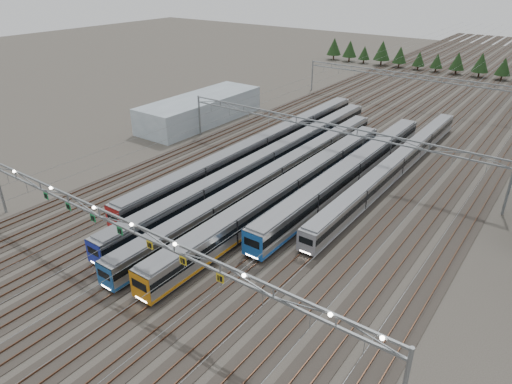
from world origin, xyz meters
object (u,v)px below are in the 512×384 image
Objects in this scene: train_d at (289,189)px; train_f at (395,166)px; gantry_near at (133,231)px; gantry_mid at (325,131)px; west_shed at (201,109)px; train_b at (267,160)px; train_c at (275,176)px; train_a at (261,146)px; gantry_far at (416,81)px; train_e at (351,172)px.

train_d is 19.92m from train_f.
gantry_near is 1.00× the size of gantry_mid.
gantry_mid is 1.88× the size of west_shed.
train_f is (18.00, 10.32, -0.06)m from train_b.
gantry_near is at bearing -90.07° from gantry_mid.
train_f is 1.01× the size of gantry_mid.
train_c is 1.11× the size of train_f.
gantry_mid is 34.47m from west_shed.
train_f is at bearing 63.14° from train_d.
gantry_far is at bearing 76.64° from train_a.
train_d is (13.50, -11.90, 0.07)m from train_a.
train_d is at bearing -30.16° from west_shed.
train_b is 1.23× the size of train_d.
gantry_near is at bearing -54.26° from west_shed.
train_c is 56.52m from gantry_far.
train_f is at bearing 47.60° from train_c.
gantry_far is at bearing 92.17° from train_d.
train_e is (9.00, 7.59, 0.22)m from train_c.
train_e is at bearing -82.11° from gantry_far.
train_b is 1.20× the size of train_f.
train_b is 13.86m from train_e.
west_shed is (-40.39, 10.28, 0.56)m from train_e.
train_c is 12.35m from gantry_mid.
gantry_mid is at bearing -162.78° from train_f.
train_d is (9.00, -7.46, 0.18)m from train_b.
train_e is 8.49m from train_f.
train_b is at bearing 101.38° from gantry_near.
train_c is (9.00, -8.92, -0.13)m from train_a.
train_a is at bearing -21.79° from west_shed.
train_a is 18.00m from train_d.
gantry_far reaches higher than train_f.
train_b is 34.34m from gantry_near.
train_a is 0.95× the size of train_b.
gantry_near is (2.20, -28.82, 5.15)m from train_c.
train_d is 1.85× the size of west_shed.
train_a is 1.15× the size of gantry_mid.
train_d is (4.50, -2.99, 0.19)m from train_c.
train_c is 20.02m from train_f.
gantry_mid is at bearing 45.34° from train_b.
train_b is 2.27× the size of west_shed.
gantry_mid reaches higher than train_b.
gantry_mid is (11.25, 2.38, 4.32)m from train_a.
train_a is 48.89m from gantry_far.
train_e is (18.00, -1.33, 0.10)m from train_a.
train_f is 45.34m from gantry_near.
west_shed is at bearing 176.07° from train_f.
train_e reaches higher than train_f.
west_shed is (-26.89, 13.40, 0.77)m from train_b.
train_f is 1.01× the size of gantry_far.
train_b is at bearing -44.66° from train_a.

